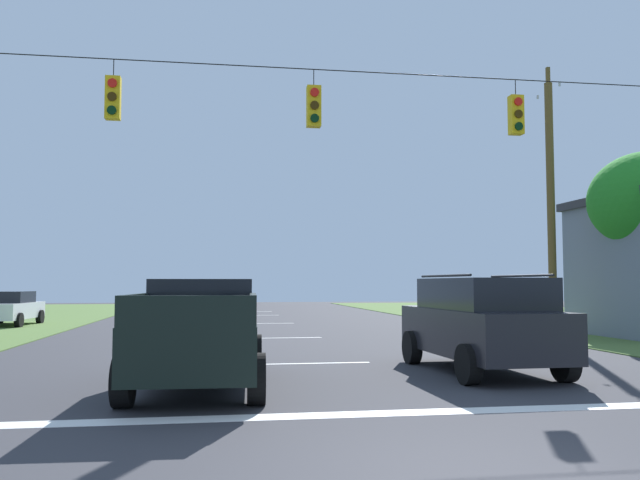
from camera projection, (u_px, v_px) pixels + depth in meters
name	position (u px, v px, depth m)	size (l,w,h in m)	color
stop_bar_stripe	(380.00, 413.00, 9.38)	(15.54, 0.45, 0.01)	white
lane_dash_0	(317.00, 363.00, 15.30)	(0.15, 2.50, 0.01)	white
lane_dash_1	(286.00, 338.00, 22.44)	(0.15, 2.50, 0.01)	white
lane_dash_2	(268.00, 323.00, 30.58)	(0.15, 2.50, 0.01)	white
lane_dash_3	(258.00, 315.00, 38.34)	(0.15, 2.50, 0.01)	white
lane_dash_4	(253.00, 312.00, 43.37)	(0.15, 2.50, 0.01)	white
overhead_signal_span	(324.00, 189.00, 14.90)	(18.89, 0.31, 7.34)	brown
pickup_truck	(201.00, 333.00, 11.91)	(2.50, 5.49, 1.95)	black
suv_black	(481.00, 322.00, 13.83)	(2.32, 4.85, 2.05)	black
distant_car_crossing_white	(9.00, 308.00, 28.87)	(2.17, 4.37, 1.52)	silver
utility_pole_mid_right	(551.00, 204.00, 23.06)	(0.28, 1.64, 9.60)	brown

